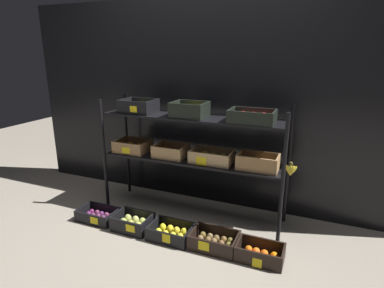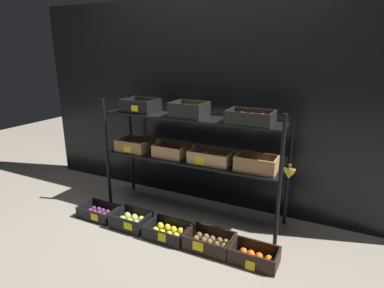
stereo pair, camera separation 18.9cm
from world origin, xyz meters
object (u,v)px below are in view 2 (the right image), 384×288
object	(u,v)px
display_rack	(193,139)
crate_ground_pear	(132,221)
crate_ground_lemon	(168,232)
crate_ground_plum	(99,213)
crate_ground_kiwi	(210,243)
crate_ground_tangerine	(254,257)

from	to	relation	value
display_rack	crate_ground_pear	distance (m)	0.93
crate_ground_pear	crate_ground_lemon	size ratio (longest dim) A/B	0.91
crate_ground_pear	crate_ground_lemon	world-z (taller)	crate_ground_pear
crate_ground_plum	crate_ground_kiwi	distance (m)	1.16
display_rack	crate_ground_lemon	distance (m)	0.85
crate_ground_lemon	crate_ground_tangerine	distance (m)	0.76
crate_ground_plum	crate_ground_lemon	world-z (taller)	crate_ground_lemon
crate_ground_pear	display_rack	bearing A→B (deg)	48.53
crate_ground_tangerine	crate_ground_lemon	bearing A→B (deg)	179.85
crate_ground_plum	crate_ground_tangerine	xyz separation A→B (m)	(1.54, -0.01, 0.01)
crate_ground_pear	crate_ground_lemon	distance (m)	0.39
crate_ground_lemon	crate_ground_tangerine	size ratio (longest dim) A/B	1.02
crate_ground_plum	crate_ground_kiwi	world-z (taller)	crate_ground_kiwi
crate_ground_plum	crate_ground_kiwi	size ratio (longest dim) A/B	0.96
display_rack	crate_ground_tangerine	xyz separation A→B (m)	(0.75, -0.45, -0.72)
crate_ground_kiwi	crate_ground_tangerine	size ratio (longest dim) A/B	1.06
crate_ground_lemon	crate_ground_plum	bearing A→B (deg)	179.32
crate_ground_pear	crate_ground_tangerine	bearing A→B (deg)	-0.18
crate_ground_plum	crate_ground_pear	size ratio (longest dim) A/B	1.10
crate_ground_lemon	crate_ground_kiwi	xyz separation A→B (m)	(0.38, 0.01, -0.00)
display_rack	crate_ground_tangerine	size ratio (longest dim) A/B	5.10
crate_ground_lemon	crate_ground_kiwi	bearing A→B (deg)	2.18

